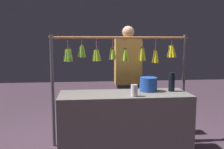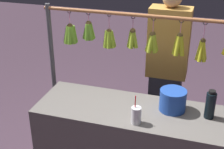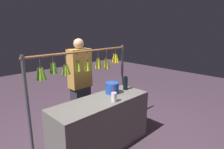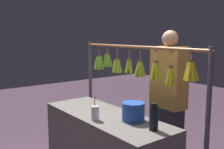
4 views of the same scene
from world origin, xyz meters
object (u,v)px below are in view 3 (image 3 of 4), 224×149
Objects in this scene: water_bottle at (125,83)px; blue_bucket at (112,88)px; drink_cup at (114,97)px; vendor_person at (80,85)px.

blue_bucket is at bearing -5.53° from water_bottle.
water_bottle reaches higher than drink_cup.
water_bottle is 0.14× the size of vendor_person.
water_bottle is 0.59m from drink_cup.
blue_bucket is at bearing 102.51° from vendor_person.
water_bottle is at bearing -155.02° from drink_cup.
vendor_person is (0.44, -0.70, -0.09)m from water_bottle.
drink_cup is (0.53, 0.25, -0.04)m from water_bottle.
drink_cup is at bearing 24.98° from water_bottle.
vendor_person is at bearing -57.74° from water_bottle.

